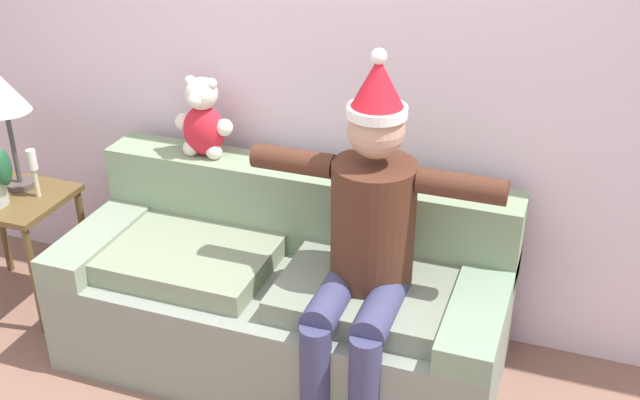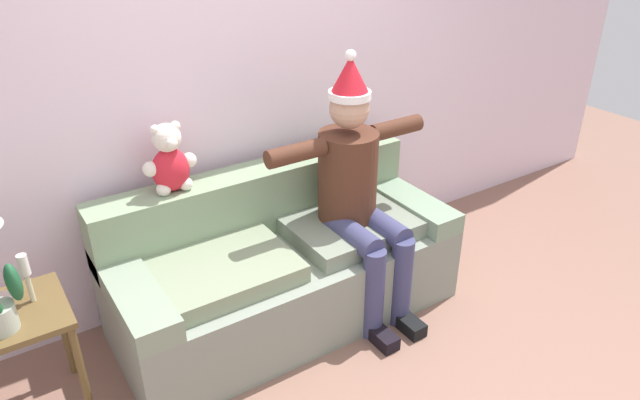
# 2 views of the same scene
# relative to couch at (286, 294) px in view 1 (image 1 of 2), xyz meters

# --- Properties ---
(back_wall) EXTENTS (7.00, 0.10, 2.70)m
(back_wall) POSITION_rel_couch_xyz_m (0.00, 0.51, 1.01)
(back_wall) COLOR silver
(back_wall) RESTS_ON ground_plane
(couch) EXTENTS (1.96, 0.85, 0.84)m
(couch) POSITION_rel_couch_xyz_m (0.00, 0.00, 0.00)
(couch) COLOR gray
(couch) RESTS_ON ground_plane
(person_seated) EXTENTS (1.02, 0.77, 1.54)m
(person_seated) POSITION_rel_couch_xyz_m (0.41, -0.16, 0.45)
(person_seated) COLOR #4C2A1C
(person_seated) RESTS_ON ground_plane
(teddy_bear) EXTENTS (0.29, 0.17, 0.38)m
(teddy_bear) POSITION_rel_couch_xyz_m (-0.50, 0.26, 0.68)
(teddy_bear) COLOR red
(teddy_bear) RESTS_ON couch
(side_table) EXTENTS (0.59, 0.46, 0.61)m
(side_table) POSITION_rel_couch_xyz_m (-1.45, -0.04, 0.18)
(side_table) COLOR brown
(side_table) RESTS_ON ground_plane
(table_lamp) EXTENTS (0.24, 0.24, 0.58)m
(table_lamp) POSITION_rel_couch_xyz_m (-1.43, 0.05, 0.74)
(table_lamp) COLOR #554744
(table_lamp) RESTS_ON side_table
(candle_short) EXTENTS (0.04, 0.04, 0.24)m
(candle_short) POSITION_rel_couch_xyz_m (-1.29, -0.00, 0.43)
(candle_short) COLOR beige
(candle_short) RESTS_ON side_table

